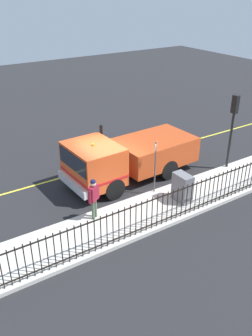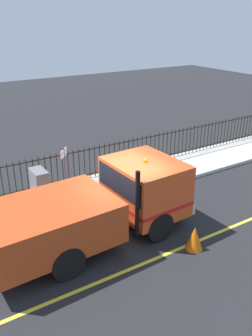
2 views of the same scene
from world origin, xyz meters
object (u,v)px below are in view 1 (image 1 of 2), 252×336
at_px(utility_cabinet, 182,188).
at_px(street_sign, 155,161).
at_px(traffic_cone, 67,167).
at_px(worker_standing, 94,195).
at_px(work_truck, 123,157).
at_px(traffic_light_near, 233,117).

distance_m(utility_cabinet, street_sign, 1.59).
distance_m(utility_cabinet, traffic_cone, 5.87).
bearing_deg(traffic_cone, worker_standing, -10.78).
distance_m(work_truck, worker_standing, 3.52).
bearing_deg(worker_standing, utility_cabinet, -44.50).
distance_m(worker_standing, street_sign, 3.22).
xyz_separation_m(traffic_light_near, utility_cabinet, (1.19, -4.01, -1.98)).
relative_size(work_truck, utility_cabinet, 5.37).
bearing_deg(utility_cabinet, worker_standing, -103.48).
xyz_separation_m(traffic_cone, street_sign, (3.87, 2.37, 1.25)).
bearing_deg(worker_standing, traffic_light_near, -28.74).
height_order(utility_cabinet, traffic_cone, utility_cabinet).
xyz_separation_m(work_truck, utility_cabinet, (3.07, 0.94, -0.46)).
distance_m(traffic_light_near, traffic_cone, 8.27).
bearing_deg(traffic_light_near, worker_standing, 92.67).
bearing_deg(street_sign, work_truck, -167.17).
bearing_deg(street_sign, traffic_cone, -148.45).
height_order(work_truck, traffic_cone, work_truck).
bearing_deg(work_truck, traffic_cone, 41.79).
distance_m(work_truck, traffic_cone, 2.93).
distance_m(traffic_cone, street_sign, 4.71).
height_order(traffic_light_near, street_sign, traffic_light_near).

